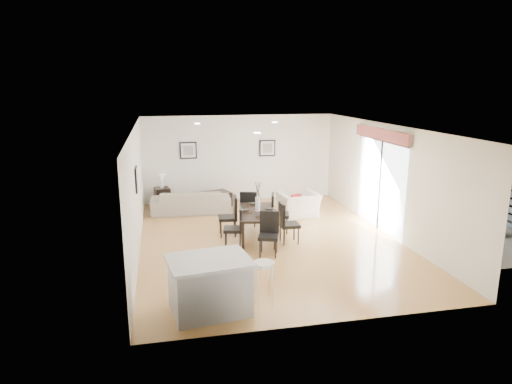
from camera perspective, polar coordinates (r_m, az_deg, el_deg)
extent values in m
plane|color=tan|center=(10.99, 1.60, -5.99)|extent=(8.00, 8.00, 0.00)
cube|color=white|center=(14.47, -2.09, 4.25)|extent=(6.00, 0.04, 2.70)
cube|color=white|center=(6.94, 9.47, -6.10)|extent=(6.00, 0.04, 2.70)
cube|color=white|center=(10.35, -14.72, 0.13)|extent=(0.04, 8.00, 2.70)
cube|color=white|center=(11.68, 16.11, 1.53)|extent=(0.04, 8.00, 2.70)
cube|color=white|center=(10.41, 1.70, 8.17)|extent=(6.00, 8.00, 0.02)
imported|color=#A49585|center=(13.29, -8.15, -1.20)|extent=(2.30, 0.99, 0.66)
imported|color=beige|center=(12.83, 5.30, -1.60)|extent=(1.13, 1.02, 0.68)
imported|color=#3E5F29|center=(12.63, 27.53, -3.41)|extent=(0.64, 0.57, 0.65)
imported|color=#3E5F29|center=(14.68, 22.91, -0.72)|extent=(0.48, 0.48, 0.67)
cube|color=black|center=(10.85, 0.22, -2.54)|extent=(1.10, 1.78, 0.06)
cylinder|color=black|center=(10.20, -1.64, -5.64)|extent=(0.06, 0.06, 0.64)
cylinder|color=black|center=(11.69, -1.72, -3.15)|extent=(0.06, 0.06, 0.64)
cylinder|color=black|center=(10.24, 2.43, -5.58)|extent=(0.06, 0.06, 0.64)
cylinder|color=black|center=(11.71, 1.82, -3.12)|extent=(0.06, 0.06, 0.64)
cube|color=black|center=(10.41, -2.90, -4.68)|extent=(0.49, 0.49, 0.07)
cube|color=black|center=(10.33, -1.90, -3.29)|extent=(0.14, 0.42, 0.50)
cylinder|color=black|center=(10.65, -3.73, -5.57)|extent=(0.03, 0.03, 0.38)
cylinder|color=black|center=(10.64, -1.96, -5.57)|extent=(0.03, 0.03, 0.38)
cylinder|color=black|center=(10.34, -3.83, -6.16)|extent=(0.03, 0.03, 0.38)
cylinder|color=black|center=(10.33, -2.01, -6.16)|extent=(0.03, 0.03, 0.38)
cube|color=black|center=(11.19, -3.58, -3.26)|extent=(0.47, 0.47, 0.08)
cube|color=black|center=(11.13, -2.61, -1.85)|extent=(0.09, 0.45, 0.53)
cylinder|color=black|center=(11.42, -4.50, -4.20)|extent=(0.03, 0.03, 0.40)
cylinder|color=black|center=(11.44, -2.76, -4.14)|extent=(0.03, 0.03, 0.40)
cylinder|color=black|center=(11.09, -4.38, -4.74)|extent=(0.03, 0.03, 0.40)
cylinder|color=black|center=(11.11, -2.60, -4.67)|extent=(0.03, 0.03, 0.40)
cube|color=black|center=(10.69, 4.19, -4.13)|extent=(0.44, 0.44, 0.08)
cube|color=black|center=(10.56, 3.23, -2.77)|extent=(0.06, 0.44, 0.52)
cylinder|color=black|center=(10.65, 5.31, -5.54)|extent=(0.03, 0.03, 0.40)
cylinder|color=black|center=(10.56, 3.54, -5.68)|extent=(0.03, 0.03, 0.40)
cylinder|color=black|center=(10.96, 4.78, -4.98)|extent=(0.03, 0.03, 0.40)
cylinder|color=black|center=(10.87, 3.06, -5.11)|extent=(0.03, 0.03, 0.40)
cube|color=black|center=(11.46, 3.04, -2.89)|extent=(0.53, 0.53, 0.08)
cube|color=black|center=(11.38, 2.10, -1.55)|extent=(0.17, 0.44, 0.52)
cylinder|color=black|center=(11.36, 3.89, -4.30)|extent=(0.03, 0.03, 0.40)
cylinder|color=black|center=(11.36, 2.16, -4.28)|extent=(0.03, 0.03, 0.40)
cylinder|color=black|center=(11.69, 3.86, -3.79)|extent=(0.03, 0.03, 0.40)
cylinder|color=black|center=(11.69, 2.18, -3.77)|extent=(0.03, 0.03, 0.40)
cube|color=black|center=(9.89, 1.58, -5.61)|extent=(0.54, 0.54, 0.07)
cube|color=black|center=(9.98, 1.69, -3.80)|extent=(0.42, 0.19, 0.51)
cylinder|color=black|center=(9.83, 0.50, -7.16)|extent=(0.03, 0.03, 0.39)
cylinder|color=black|center=(10.14, 0.72, -6.51)|extent=(0.03, 0.03, 0.39)
cylinder|color=black|center=(9.80, 2.46, -7.24)|extent=(0.03, 0.03, 0.39)
cylinder|color=black|center=(10.11, 2.61, -6.58)|extent=(0.03, 0.03, 0.39)
cube|color=black|center=(11.96, -0.91, -2.22)|extent=(0.53, 0.53, 0.07)
cube|color=black|center=(11.72, -0.99, -1.20)|extent=(0.42, 0.17, 0.51)
cylinder|color=black|center=(12.17, -0.05, -3.08)|extent=(0.03, 0.03, 0.39)
cylinder|color=black|center=(11.86, -0.17, -3.53)|extent=(0.03, 0.03, 0.39)
cylinder|color=black|center=(12.20, -1.62, -3.05)|extent=(0.03, 0.03, 0.39)
cylinder|color=black|center=(11.88, -1.78, -3.50)|extent=(0.03, 0.03, 0.39)
cylinder|color=white|center=(10.80, 0.22, -1.53)|extent=(0.12, 0.12, 0.34)
cylinder|color=#2F2015|center=(10.91, 1.73, -2.29)|extent=(0.33, 0.33, 0.01)
cylinder|color=black|center=(10.90, 1.73, -2.14)|extent=(0.18, 0.18, 0.05)
cylinder|color=#2F2015|center=(11.35, -0.36, -1.66)|extent=(0.33, 0.33, 0.01)
cylinder|color=black|center=(11.34, -0.36, -1.51)|extent=(0.18, 0.18, 0.05)
cylinder|color=#2F2015|center=(10.79, -1.31, -2.47)|extent=(0.33, 0.33, 0.01)
cylinder|color=black|center=(10.78, -1.31, -2.32)|extent=(0.18, 0.18, 0.05)
cylinder|color=#2F2015|center=(10.34, 0.85, -3.17)|extent=(0.33, 0.33, 0.01)
cylinder|color=black|center=(10.33, 0.85, -3.02)|extent=(0.18, 0.18, 0.05)
cube|color=black|center=(13.96, -5.44, -0.92)|extent=(1.20, 0.94, 0.42)
cube|color=black|center=(14.13, -11.62, -0.64)|extent=(0.51, 0.51, 0.58)
cylinder|color=white|center=(14.05, -11.69, 0.86)|extent=(0.10, 0.10, 0.18)
cone|color=white|center=(14.01, -11.73, 1.69)|extent=(0.22, 0.22, 0.24)
cube|color=#A9151D|center=(12.67, 5.03, -0.91)|extent=(0.29, 0.17, 0.28)
cube|color=#B9B9BB|center=(7.59, -5.82, -11.75)|extent=(1.32, 1.07, 0.85)
cube|color=silver|center=(7.41, -5.90, -8.55)|extent=(1.44, 1.18, 0.06)
cylinder|color=white|center=(7.60, 1.00, -8.97)|extent=(0.36, 0.36, 0.05)
cylinder|color=silver|center=(7.88, 1.65, -11.12)|extent=(0.03, 0.03, 0.75)
cylinder|color=silver|center=(7.83, -0.07, -11.27)|extent=(0.03, 0.03, 0.75)
cylinder|color=silver|center=(7.62, 0.30, -12.00)|extent=(0.03, 0.03, 0.75)
cylinder|color=silver|center=(7.67, 2.07, -11.83)|extent=(0.03, 0.03, 0.75)
cube|color=black|center=(14.21, -8.47, 5.17)|extent=(0.52, 0.03, 0.52)
cube|color=white|center=(14.21, -8.47, 5.17)|extent=(0.44, 0.04, 0.44)
cube|color=#575752|center=(14.21, -8.47, 5.17)|extent=(0.30, 0.04, 0.30)
cube|color=black|center=(14.58, 1.43, 5.51)|extent=(0.52, 0.03, 0.52)
cube|color=white|center=(14.58, 1.43, 5.51)|extent=(0.44, 0.04, 0.44)
cube|color=#575752|center=(14.58, 1.43, 5.51)|extent=(0.30, 0.04, 0.30)
cube|color=black|center=(10.09, -14.70, 1.54)|extent=(0.03, 0.52, 0.52)
cube|color=white|center=(10.09, -14.70, 1.54)|extent=(0.04, 0.44, 0.44)
cube|color=#575752|center=(10.09, -14.70, 1.54)|extent=(0.04, 0.30, 0.30)
cube|color=white|center=(11.98, 15.29, 0.76)|extent=(0.02, 2.40, 2.25)
cube|color=black|center=(11.97, 15.20, 0.76)|extent=(0.03, 0.05, 2.25)
cube|color=black|center=(11.78, 15.54, 6.20)|extent=(0.03, 2.50, 0.05)
cube|color=maroon|center=(11.75, 15.42, 6.97)|extent=(0.10, 2.70, 0.28)
plane|color=gray|center=(13.28, 22.79, -3.62)|extent=(6.00, 6.00, 0.00)
cube|color=#323234|center=(13.79, 27.23, 0.39)|extent=(0.08, 5.50, 1.80)
cube|color=brown|center=(15.57, 21.35, 2.68)|extent=(0.35, 0.35, 2.00)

